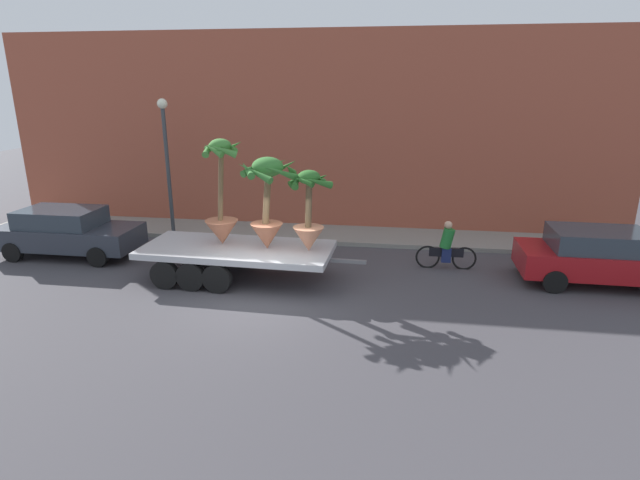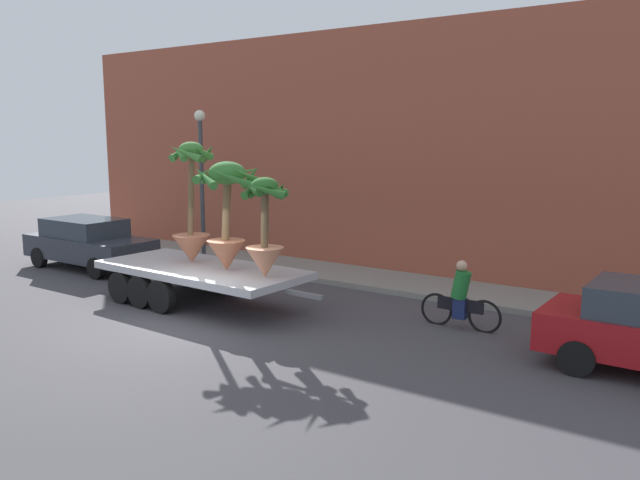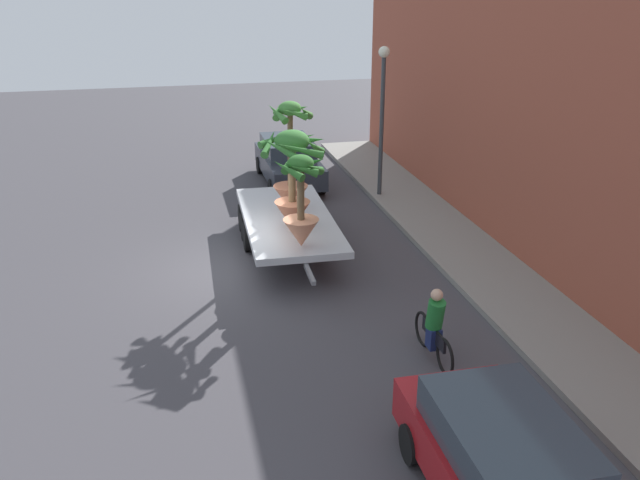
# 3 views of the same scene
# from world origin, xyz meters

# --- Properties ---
(ground_plane) EXTENTS (60.00, 60.00, 0.00)m
(ground_plane) POSITION_xyz_m (0.00, 0.00, 0.00)
(ground_plane) COLOR #423F44
(sidewalk) EXTENTS (24.00, 2.20, 0.15)m
(sidewalk) POSITION_xyz_m (0.00, 6.10, 0.07)
(sidewalk) COLOR gray
(sidewalk) RESTS_ON ground
(building_facade) EXTENTS (24.00, 1.20, 7.37)m
(building_facade) POSITION_xyz_m (0.00, 7.80, 3.69)
(building_facade) COLOR #9E4C38
(building_facade) RESTS_ON ground
(flatbed_trailer) EXTENTS (6.49, 2.53, 0.98)m
(flatbed_trailer) POSITION_xyz_m (-1.25, 1.49, 0.76)
(flatbed_trailer) COLOR #B7BABF
(flatbed_trailer) RESTS_ON ground
(potted_palm_rear) EXTENTS (1.33, 1.36, 2.27)m
(potted_palm_rear) POSITION_xyz_m (1.11, 1.41, 1.99)
(potted_palm_rear) COLOR tan
(potted_palm_rear) RESTS_ON flatbed_trailer
(potted_palm_middle) EXTENTS (1.73, 1.73, 2.60)m
(potted_palm_middle) POSITION_xyz_m (-0.05, 1.44, 2.39)
(potted_palm_middle) COLOR #B26647
(potted_palm_middle) RESTS_ON flatbed_trailer
(potted_palm_front) EXTENTS (1.20, 1.30, 3.04)m
(potted_palm_front) POSITION_xyz_m (-1.46, 1.65, 2.15)
(potted_palm_front) COLOR #B26647
(potted_palm_front) RESTS_ON flatbed_trailer
(cyclist) EXTENTS (1.84, 0.35, 1.54)m
(cyclist) POSITION_xyz_m (5.06, 3.26, 0.67)
(cyclist) COLOR black
(cyclist) RESTS_ON ground
(parked_car) EXTENTS (4.62, 2.00, 1.58)m
(parked_car) POSITION_xyz_m (9.27, 2.62, 0.83)
(parked_car) COLOR maroon
(parked_car) RESTS_ON ground
(trailing_car) EXTENTS (4.53, 1.93, 1.58)m
(trailing_car) POSITION_xyz_m (-7.16, 2.65, 0.83)
(trailing_car) COLOR #2D333D
(trailing_car) RESTS_ON ground
(street_lamp) EXTENTS (0.36, 0.36, 4.83)m
(street_lamp) POSITION_xyz_m (-4.73, 5.30, 3.23)
(street_lamp) COLOR #383D42
(street_lamp) RESTS_ON sidewalk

